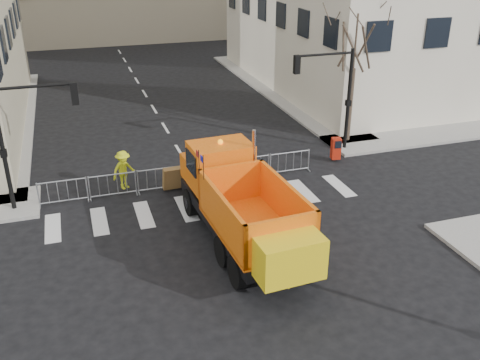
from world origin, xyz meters
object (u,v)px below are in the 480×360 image
object	(u,v)px
plow_truck	(241,202)
worker	(124,170)
newspaper_box	(336,148)
cop_c	(218,172)
cop_b	(201,172)
cop_a	(206,173)

from	to	relation	value
plow_truck	worker	bearing A→B (deg)	27.72
newspaper_box	cop_c	bearing A→B (deg)	-159.64
cop_c	newspaper_box	bearing A→B (deg)	160.44
plow_truck	worker	size ratio (longest dim) A/B	5.72
plow_truck	worker	distance (m)	6.93
cop_b	plow_truck	bearing A→B (deg)	100.14
plow_truck	cop_b	xyz separation A→B (m)	(-0.27, 4.91, -0.82)
cop_a	cop_c	bearing A→B (deg)	169.46
cop_c	worker	bearing A→B (deg)	-43.76
plow_truck	cop_a	distance (m)	4.74
worker	newspaper_box	world-z (taller)	worker
cop_b	newspaper_box	xyz separation A→B (m)	(7.32, 1.21, -0.21)
cop_b	cop_c	world-z (taller)	cop_b
cop_a	cop_b	xyz separation A→B (m)	(-0.16, 0.23, -0.03)
cop_b	worker	distance (m)	3.45
plow_truck	cop_c	size ratio (longest dim) A/B	6.34
cop_c	newspaper_box	world-z (taller)	cop_c
plow_truck	worker	xyz separation A→B (m)	(-3.57, 5.90, -0.69)
cop_a	worker	world-z (taller)	worker
plow_truck	cop_a	bearing A→B (deg)	-2.14
plow_truck	cop_c	xyz separation A→B (m)	(0.50, 4.91, -0.93)
newspaper_box	plow_truck	bearing A→B (deg)	-129.18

